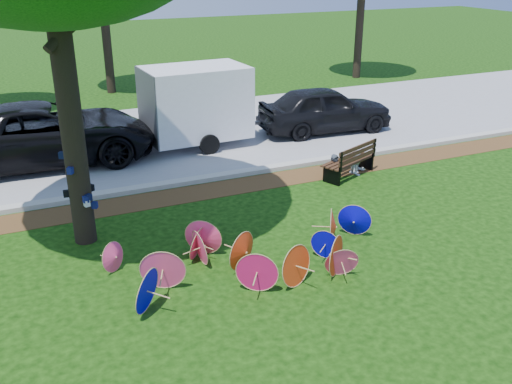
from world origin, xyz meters
The scene contains 11 objects.
ground centered at (0.00, 0.00, 0.00)m, with size 90.00×90.00×0.00m, color black.
mulch_strip centered at (0.00, 4.50, 0.01)m, with size 90.00×1.00×0.01m, color #472D16.
curb centered at (0.00, 5.20, 0.06)m, with size 90.00×0.30×0.12m, color #B7B5AD.
street centered at (0.00, 9.35, 0.01)m, with size 90.00×8.00×0.01m, color gray.
parasol_pile centered at (-0.25, 0.53, 0.37)m, with size 5.39×2.30×0.82m.
black_van centered at (-3.10, 8.32, 0.84)m, with size 2.80×6.07×1.69m, color black.
dark_pickup centered at (5.57, 7.85, 0.75)m, with size 1.77×4.39×1.49m, color black.
cargo_trailer centered at (1.26, 8.13, 1.35)m, with size 2.99×1.89×2.69m, color white.
park_bench centered at (4.04, 4.03, 0.44)m, with size 1.70×0.65×0.89m, color black, non-canonical shape.
person_left centered at (3.69, 4.08, 0.59)m, with size 0.43×0.28×1.19m, color #333A45.
person_right centered at (4.39, 4.08, 0.55)m, with size 0.54×0.42×1.10m, color #B0B1B9.
Camera 1 is at (-3.89, -7.90, 5.43)m, focal length 40.00 mm.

